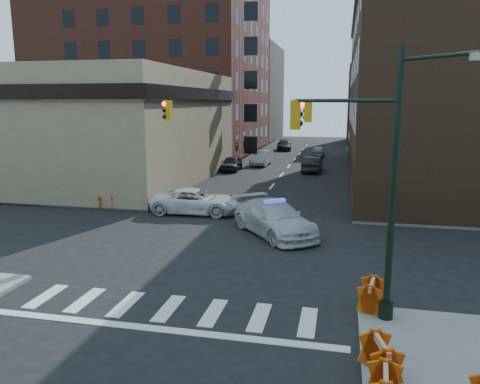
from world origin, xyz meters
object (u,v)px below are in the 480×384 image
at_px(barricade_se_a, 371,295).
at_px(pedestrian_b, 83,190).
at_px(barrel_road, 281,209).
at_px(barrel_bank, 165,200).
at_px(pedestrian_a, 149,191).
at_px(police_car, 274,218).
at_px(parked_car_wfar, 261,158).
at_px(parked_car_enear, 312,164).
at_px(barricade_nw_a, 107,201).
at_px(parked_car_wnear, 232,163).
at_px(pickup, 196,201).

bearing_deg(barricade_se_a, pedestrian_b, 65.54).
bearing_deg(barricade_se_a, barrel_road, 30.62).
relative_size(pedestrian_b, barrel_bank, 2.03).
distance_m(pedestrian_a, barricade_se_a, 18.63).
xyz_separation_m(police_car, parked_car_wfar, (-5.04, 25.69, -0.09)).
xyz_separation_m(parked_car_enear, barricade_nw_a, (-11.41, -18.66, -0.18)).
bearing_deg(parked_car_enear, barricade_se_a, 100.28).
bearing_deg(barrel_road, pedestrian_a, 170.25).
xyz_separation_m(parked_car_wnear, barrel_bank, (-0.37, -16.71, -0.23)).
relative_size(pedestrian_a, barrel_road, 1.45).
xyz_separation_m(parked_car_wnear, pedestrian_b, (-5.47, -17.71, 0.41)).
bearing_deg(barricade_se_a, pedestrian_a, 54.93).
distance_m(police_car, pickup, 6.32).
xyz_separation_m(pedestrian_a, barricade_se_a, (13.13, -13.20, -0.32)).
bearing_deg(parked_car_enear, pickup, 75.69).
relative_size(parked_car_wfar, barrel_road, 4.27).
distance_m(police_car, barrel_bank, 8.85).
relative_size(police_car, pedestrian_b, 3.02).
distance_m(pickup, pedestrian_b, 7.46).
bearing_deg(parked_car_wfar, pedestrian_a, -98.26).
xyz_separation_m(police_car, pedestrian_b, (-12.70, 3.51, 0.27)).
bearing_deg(pedestrian_a, police_car, -30.87).
distance_m(pickup, barrel_road, 5.16).
relative_size(pedestrian_a, pedestrian_b, 0.81).
relative_size(pickup, pedestrian_b, 2.78).
height_order(police_car, parked_car_wfar, police_car).
xyz_separation_m(parked_car_enear, barrel_bank, (-8.12, -17.36, -0.26)).
height_order(police_car, pedestrian_b, pedestrian_b).
height_order(police_car, pedestrian_a, pedestrian_a).
xyz_separation_m(police_car, parked_car_wnear, (-7.23, 21.22, -0.14)).
height_order(pedestrian_b, barricade_se_a, pedestrian_b).
height_order(parked_car_wfar, barrel_bank, parked_car_wfar).
height_order(pedestrian_a, barricade_nw_a, pedestrian_a).
distance_m(pedestrian_a, barrel_road, 8.89).
height_order(pedestrian_a, barrel_road, pedestrian_a).
relative_size(police_car, parked_car_enear, 1.30).
bearing_deg(barricade_nw_a, barricade_se_a, -46.68).
relative_size(police_car, barrel_road, 5.42).
distance_m(pedestrian_a, barricade_nw_a, 2.76).
xyz_separation_m(parked_car_enear, pedestrian_a, (-9.35, -16.86, 0.19)).
relative_size(pickup, parked_car_enear, 1.20).
bearing_deg(pedestrian_b, pedestrian_a, -4.63).
distance_m(pickup, barricade_nw_a, 5.66).
height_order(parked_car_wnear, pedestrian_a, pedestrian_a).
xyz_separation_m(parked_car_wfar, barrel_road, (4.95, -22.18, -0.22)).
bearing_deg(parked_car_wnear, barrel_bank, -93.13).
height_order(pickup, parked_car_wfar, parked_car_wfar).
height_order(pickup, pedestrian_b, pedestrian_b).
xyz_separation_m(pickup, pedestrian_b, (-7.45, -0.01, 0.37)).
relative_size(parked_car_wfar, barricade_se_a, 3.77).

